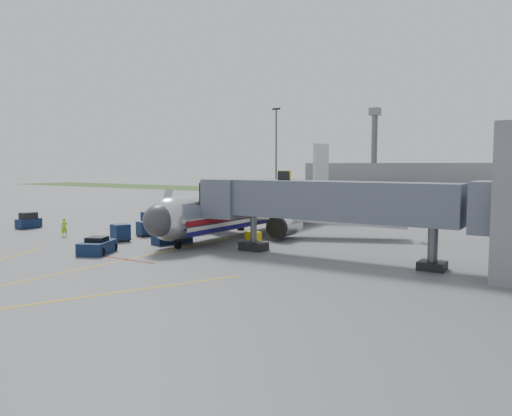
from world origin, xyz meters
The scene contains 16 objects.
ground centered at (0.00, 0.00, 0.00)m, with size 400.00×400.00×0.00m, color #565659.
grass_strip centered at (0.00, 90.00, 0.01)m, with size 300.00×25.00×0.01m, color #2D4C1E.
apron_markings centered at (0.00, -7.40, 0.00)m, with size 21.52×50.00×0.01m.
airliner centered at (0.00, 15.25, 2.65)m, with size 32.10×35.67×10.25m.
jet_bridge centered at (12.86, 5.00, 4.47)m, with size 25.30×4.00×6.90m.
light_mast_left centered at (-30.00, 70.00, 10.78)m, with size 2.00×0.44×20.40m.
distant_terminal centered at (-10.00, 170.00, 4.00)m, with size 120.00×14.00×8.00m, color slate.
control_tower centered at (-40.00, 165.00, 17.33)m, with size 4.00×4.00×30.00m.
pushback_tug centered at (-4.00, -3.50, 0.59)m, with size 3.31×3.95×1.41m.
baggage_tug centered at (-24.14, 3.30, 0.82)m, with size 1.38×2.64×1.85m.
baggage_cart_a centered at (-13.06, 11.78, 0.91)m, with size 1.92×1.92×1.79m.
baggage_cart_b centered at (-7.54, 2.22, 0.84)m, with size 1.91×1.91×1.65m.
baggage_cart_c centered at (-8.07, 5.97, 0.78)m, with size 1.79×1.79×1.53m.
belt_loader centered at (-2.49, 4.04, 0.55)m, with size 2.28×4.68×2.21m.
ground_power_cart centered at (4.00, 8.00, 0.56)m, with size 1.65×1.37×1.13m.
ramp_worker centered at (-15.00, 1.41, 0.94)m, with size 0.69×0.45×1.88m, color #9DE71B.
Camera 1 is at (29.28, -30.80, 7.40)m, focal length 35.00 mm.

